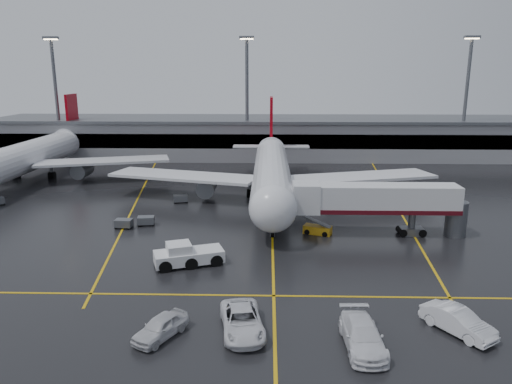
{
  "coord_description": "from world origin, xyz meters",
  "views": [
    {
      "loc": [
        -0.55,
        -58.76,
        18.11
      ],
      "look_at": [
        -2.0,
        -2.0,
        4.0
      ],
      "focal_mm": 33.52,
      "sensor_mm": 36.0,
      "label": 1
    }
  ],
  "objects": [
    {
      "name": "light_mast_right",
      "position": [
        40.0,
        42.0,
        14.47
      ],
      "size": [
        3.0,
        1.2,
        25.45
      ],
      "color": "#595B60",
      "rests_on": "ground"
    },
    {
      "name": "baggage_cart_c",
      "position": [
        -13.12,
        7.54,
        0.63
      ],
      "size": [
        2.25,
        1.73,
        1.12
      ],
      "color": "#595B60",
      "rests_on": "ground"
    },
    {
      "name": "baggage_cart_b",
      "position": [
        -17.86,
        -4.37,
        0.63
      ],
      "size": [
        2.08,
        1.42,
        1.12
      ],
      "color": "#595B60",
      "rests_on": "ground"
    },
    {
      "name": "service_van_d",
      "position": [
        -8.04,
        -28.64,
        0.79
      ],
      "size": [
        3.9,
        4.95,
        1.58
      ],
      "primitive_type": "imported",
      "rotation": [
        0.0,
        0.0,
        -0.51
      ],
      "color": "silver",
      "rests_on": "ground"
    },
    {
      "name": "service_van_a",
      "position": [
        -2.34,
        -27.78,
        0.86
      ],
      "size": [
        3.81,
        6.55,
        1.72
      ],
      "primitive_type": "imported",
      "rotation": [
        0.0,
        0.0,
        0.16
      ],
      "color": "silver",
      "rests_on": "ground"
    },
    {
      "name": "ground",
      "position": [
        0.0,
        0.0,
        0.0
      ],
      "size": [
        220.0,
        220.0,
        0.0
      ],
      "primitive_type": "plane",
      "color": "black",
      "rests_on": "ground"
    },
    {
      "name": "second_airliner",
      "position": [
        -42.0,
        21.7,
        4.21
      ],
      "size": [
        48.8,
        45.6,
        14.1
      ],
      "color": "silver",
      "rests_on": "ground"
    },
    {
      "name": "apron_line_stop",
      "position": [
        0.0,
        -22.0,
        0.01
      ],
      "size": [
        60.0,
        0.25,
        0.02
      ],
      "primitive_type": "cube",
      "color": "gold",
      "rests_on": "ground"
    },
    {
      "name": "service_van_b",
      "position": [
        5.92,
        -29.57,
        0.89
      ],
      "size": [
        2.71,
        6.23,
        1.78
      ],
      "primitive_type": "imported",
      "rotation": [
        0.0,
        0.0,
        0.03
      ],
      "color": "white",
      "rests_on": "ground"
    },
    {
      "name": "pushback_tractor",
      "position": [
        -8.37,
        -15.49,
        0.94
      ],
      "size": [
        7.11,
        4.7,
        2.36
      ],
      "color": "silver",
      "rests_on": "ground"
    },
    {
      "name": "apron_line_centre",
      "position": [
        0.0,
        0.0,
        0.01
      ],
      "size": [
        0.25,
        90.0,
        0.02
      ],
      "primitive_type": "cube",
      "color": "gold",
      "rests_on": "ground"
    },
    {
      "name": "apron_line_right",
      "position": [
        18.0,
        10.0,
        0.01
      ],
      "size": [
        7.57,
        69.64,
        0.02
      ],
      "primitive_type": "cube",
      "rotation": [
        0.0,
        0.0,
        -0.1
      ],
      "color": "gold",
      "rests_on": "ground"
    },
    {
      "name": "terminal",
      "position": [
        0.0,
        47.93,
        4.32
      ],
      "size": [
        122.0,
        19.0,
        8.6
      ],
      "color": "gray",
      "rests_on": "ground"
    },
    {
      "name": "service_van_c",
      "position": [
        13.11,
        -27.47,
        0.89
      ],
      "size": [
        4.59,
        5.56,
        1.79
      ],
      "primitive_type": "imported",
      "rotation": [
        0.0,
        0.0,
        0.59
      ],
      "color": "silver",
      "rests_on": "ground"
    },
    {
      "name": "apron_line_left",
      "position": [
        -20.0,
        10.0,
        0.01
      ],
      "size": [
        9.99,
        69.35,
        0.02
      ],
      "primitive_type": "cube",
      "rotation": [
        0.0,
        0.0,
        0.14
      ],
      "color": "gold",
      "rests_on": "ground"
    },
    {
      "name": "light_mast_left",
      "position": [
        -45.0,
        42.0,
        14.47
      ],
      "size": [
        3.0,
        1.2,
        25.45
      ],
      "color": "#595B60",
      "rests_on": "ground"
    },
    {
      "name": "main_airliner",
      "position": [
        0.0,
        9.7,
        4.21
      ],
      "size": [
        48.8,
        45.6,
        14.1
      ],
      "color": "silver",
      "rests_on": "ground"
    },
    {
      "name": "belt_loader",
      "position": [
        5.25,
        -5.88,
        0.5
      ],
      "size": [
        3.45,
        2.42,
        2.02
      ],
      "color": "gold",
      "rests_on": "ground"
    },
    {
      "name": "baggage_cart_a",
      "position": [
        -15.48,
        -3.19,
        0.63
      ],
      "size": [
        2.16,
        1.56,
        1.12
      ],
      "color": "#595B60",
      "rests_on": "ground"
    },
    {
      "name": "jet_bridge",
      "position": [
        11.87,
        -6.0,
        3.93
      ],
      "size": [
        19.9,
        3.4,
        6.05
      ],
      "color": "silver",
      "rests_on": "ground"
    },
    {
      "name": "light_mast_mid",
      "position": [
        -5.0,
        42.0,
        14.47
      ],
      "size": [
        3.0,
        1.2,
        25.45
      ],
      "color": "#595B60",
      "rests_on": "ground"
    }
  ]
}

